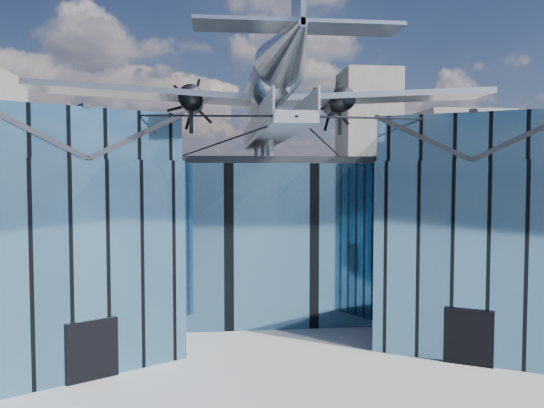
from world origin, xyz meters
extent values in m
plane|color=gray|center=(0.00, 0.00, 0.00)|extent=(120.00, 120.00, 0.00)
cube|color=teal|center=(0.00, 9.00, 4.75)|extent=(28.00, 14.00, 9.50)
cube|color=#222328|center=(0.00, 9.00, 9.70)|extent=(28.00, 14.00, 0.40)
cube|color=teal|center=(-10.50, -1.00, 4.75)|extent=(11.79, 11.43, 9.50)
cube|color=teal|center=(-10.50, -1.00, 10.60)|extent=(11.56, 11.20, 2.20)
cube|color=#222328|center=(-12.45, -2.12, 10.60)|extent=(7.98, 9.23, 2.40)
cube|color=#222328|center=(-8.55, 0.12, 10.60)|extent=(7.98, 9.23, 2.40)
cube|color=#222328|center=(-10.50, -1.00, 11.75)|extent=(4.30, 7.10, 0.18)
cube|color=black|center=(-8.48, -4.51, 1.30)|extent=(2.03, 1.32, 2.60)
cube|color=black|center=(-6.60, 1.25, 4.75)|extent=(0.34, 0.34, 9.50)
cube|color=teal|center=(10.50, -1.00, 4.75)|extent=(11.79, 11.43, 9.50)
cube|color=teal|center=(10.50, -1.00, 10.60)|extent=(11.56, 11.20, 2.20)
cube|color=#222328|center=(8.55, 0.12, 10.60)|extent=(7.98, 9.23, 2.40)
cube|color=#222328|center=(12.45, -2.12, 10.60)|extent=(7.98, 9.23, 2.40)
cube|color=#222328|center=(10.50, -1.00, 11.75)|extent=(4.30, 7.10, 0.18)
cube|color=black|center=(8.48, -4.51, 1.30)|extent=(2.03, 1.32, 2.60)
cube|color=black|center=(6.60, 1.25, 4.75)|extent=(0.34, 0.34, 9.50)
cube|color=#949AA1|center=(0.00, 3.50, 11.10)|extent=(1.80, 21.00, 0.50)
cube|color=#949AA1|center=(-0.90, 3.50, 11.75)|extent=(0.08, 21.00, 1.10)
cube|color=#949AA1|center=(0.90, 3.50, 11.75)|extent=(0.08, 21.00, 1.10)
cylinder|color=#949AA1|center=(0.00, 13.00, 10.43)|extent=(0.44, 0.44, 1.35)
cylinder|color=#949AA1|center=(0.00, 7.00, 10.43)|extent=(0.44, 0.44, 1.35)
cylinder|color=#949AA1|center=(0.00, 3.00, 10.43)|extent=(0.44, 0.44, 1.35)
cylinder|color=#949AA1|center=(0.00, 4.00, 12.05)|extent=(0.70, 0.70, 1.40)
cylinder|color=black|center=(-5.25, -4.00, 11.40)|extent=(10.55, 6.08, 0.69)
cylinder|color=black|center=(5.25, -4.00, 11.40)|extent=(10.55, 6.08, 0.69)
cylinder|color=black|center=(-3.00, 1.50, 10.55)|extent=(6.09, 17.04, 1.19)
cylinder|color=black|center=(3.00, 1.50, 10.55)|extent=(6.09, 17.04, 1.19)
cylinder|color=#ABB2B9|center=(0.00, 4.00, 14.00)|extent=(2.50, 11.00, 2.50)
sphere|color=#ABB2B9|center=(0.00, 9.50, 14.00)|extent=(2.50, 2.50, 2.50)
cube|color=black|center=(0.00, 8.50, 14.69)|extent=(1.60, 1.40, 0.50)
cone|color=#ABB2B9|center=(0.00, -5.00, 14.30)|extent=(2.50, 7.00, 2.50)
cube|color=#ABB2B9|center=(0.00, -7.20, 14.50)|extent=(8.00, 1.80, 0.14)
cube|color=#ABB2B9|center=(-7.00, 5.00, 13.70)|extent=(14.00, 3.20, 1.08)
cylinder|color=black|center=(-4.60, 5.60, 13.45)|extent=(1.44, 3.20, 1.44)
cone|color=black|center=(-4.60, 7.40, 13.45)|extent=(0.70, 0.70, 0.70)
cube|color=black|center=(-4.60, 7.55, 13.45)|extent=(1.05, 0.06, 3.33)
cube|color=black|center=(-4.60, 7.55, 13.45)|extent=(2.53, 0.06, 2.53)
cube|color=black|center=(-4.60, 7.55, 13.45)|extent=(3.33, 0.06, 1.05)
cylinder|color=black|center=(-4.60, 5.00, 12.22)|extent=(0.24, 0.24, 1.75)
cube|color=#ABB2B9|center=(7.00, 5.00, 13.70)|extent=(14.00, 3.20, 1.08)
cylinder|color=black|center=(4.60, 5.60, 13.45)|extent=(1.44, 3.20, 1.44)
cone|color=black|center=(4.60, 7.40, 13.45)|extent=(0.70, 0.70, 0.70)
cube|color=black|center=(4.60, 7.55, 13.45)|extent=(1.05, 0.06, 3.33)
cube|color=black|center=(4.60, 7.55, 13.45)|extent=(2.53, 0.06, 2.53)
cube|color=black|center=(4.60, 7.55, 13.45)|extent=(3.33, 0.06, 1.05)
cylinder|color=black|center=(4.60, 5.00, 12.22)|extent=(0.24, 0.24, 1.75)
cube|color=slate|center=(32.00, 48.00, 9.00)|extent=(12.00, 14.00, 18.00)
cube|color=slate|center=(-20.00, 55.00, 7.00)|extent=(14.00, 10.00, 14.00)
cube|color=slate|center=(22.00, 58.00, 13.00)|extent=(9.00, 9.00, 26.00)
camera|label=1|loc=(-3.19, -27.59, 8.76)|focal=35.00mm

